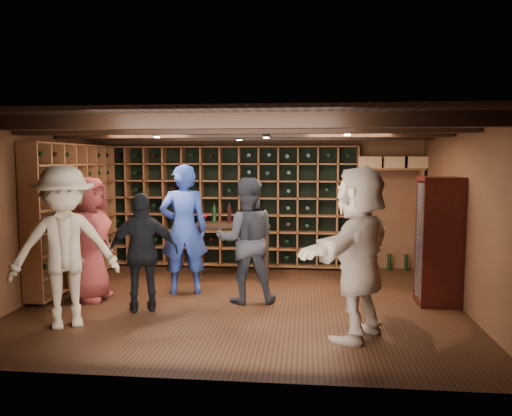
# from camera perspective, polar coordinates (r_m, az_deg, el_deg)

# --- Properties ---
(ground) EXTENTS (6.00, 6.00, 0.00)m
(ground) POSITION_cam_1_polar(r_m,az_deg,el_deg) (7.18, -1.56, -10.76)
(ground) COLOR black
(ground) RESTS_ON ground
(room_shell) EXTENTS (6.00, 6.00, 6.00)m
(room_shell) POSITION_cam_1_polar(r_m,az_deg,el_deg) (6.95, -1.55, 8.87)
(room_shell) COLOR brown
(room_shell) RESTS_ON ground
(wine_rack_back) EXTENTS (4.65, 0.30, 2.20)m
(wine_rack_back) POSITION_cam_1_polar(r_m,az_deg,el_deg) (9.31, -2.93, 0.21)
(wine_rack_back) COLOR brown
(wine_rack_back) RESTS_ON ground
(wine_rack_left) EXTENTS (0.30, 2.65, 2.20)m
(wine_rack_left) POSITION_cam_1_polar(r_m,az_deg,el_deg) (8.56, -19.97, -0.59)
(wine_rack_left) COLOR brown
(wine_rack_left) RESTS_ON ground
(crate_shelf) EXTENTS (1.20, 0.32, 2.07)m
(crate_shelf) POSITION_cam_1_polar(r_m,az_deg,el_deg) (9.29, 15.25, 2.59)
(crate_shelf) COLOR brown
(crate_shelf) RESTS_ON ground
(display_cabinet) EXTENTS (0.55, 0.50, 1.75)m
(display_cabinet) POSITION_cam_1_polar(r_m,az_deg,el_deg) (7.36, 20.15, -3.87)
(display_cabinet) COLOR #350D0A
(display_cabinet) RESTS_ON ground
(man_blue_shirt) EXTENTS (0.80, 0.63, 1.95)m
(man_blue_shirt) POSITION_cam_1_polar(r_m,az_deg,el_deg) (7.56, -8.25, -2.43)
(man_blue_shirt) COLOR navy
(man_blue_shirt) RESTS_ON ground
(man_grey_suit) EXTENTS (0.96, 0.80, 1.77)m
(man_grey_suit) POSITION_cam_1_polar(r_m,az_deg,el_deg) (7.05, -1.10, -3.70)
(man_grey_suit) COLOR black
(man_grey_suit) RESTS_ON ground
(guest_red_floral) EXTENTS (0.67, 0.93, 1.77)m
(guest_red_floral) POSITION_cam_1_polar(r_m,az_deg,el_deg) (7.52, -18.43, -3.38)
(guest_red_floral) COLOR maroon
(guest_red_floral) RESTS_ON ground
(guest_woman_black) EXTENTS (1.00, 0.69, 1.58)m
(guest_woman_black) POSITION_cam_1_polar(r_m,az_deg,el_deg) (6.81, -12.76, -4.97)
(guest_woman_black) COLOR black
(guest_woman_black) RESTS_ON ground
(guest_khaki) EXTENTS (1.45, 1.25, 1.95)m
(guest_khaki) POSITION_cam_1_polar(r_m,az_deg,el_deg) (6.41, -21.04, -4.19)
(guest_khaki) COLOR gray
(guest_khaki) RESTS_ON ground
(guest_beige) EXTENTS (1.43, 1.85, 1.96)m
(guest_beige) POSITION_cam_1_polar(r_m,az_deg,el_deg) (5.73, 11.66, -5.01)
(guest_beige) COLOR tan
(guest_beige) RESTS_ON ground
(tasting_table) EXTENTS (1.32, 0.80, 1.22)m
(tasting_table) POSITION_cam_1_polar(r_m,az_deg,el_deg) (8.51, -2.73, -2.53)
(tasting_table) COLOR black
(tasting_table) RESTS_ON ground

